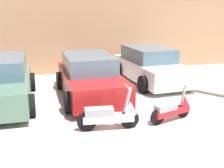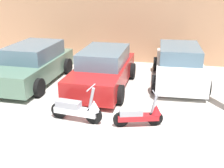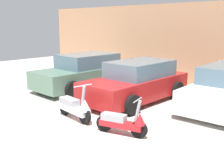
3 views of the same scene
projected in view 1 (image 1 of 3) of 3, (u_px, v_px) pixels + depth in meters
name	position (u px, v px, depth m)	size (l,w,h in m)	color
ground_plane	(151.00, 142.00, 6.21)	(28.00, 28.00, 0.00)	beige
wall_back	(86.00, 33.00, 12.52)	(19.60, 0.12, 3.51)	tan
scooter_front_left	(111.00, 115.00, 6.79)	(1.52, 0.55, 1.06)	black
scooter_front_right	(173.00, 108.00, 7.33)	(1.31, 0.63, 0.94)	black
car_rear_left	(0.00, 82.00, 8.57)	(2.08, 4.21, 1.42)	#51705B
car_rear_center	(90.00, 77.00, 9.25)	(2.00, 4.08, 1.38)	maroon
car_rear_right	(150.00, 66.00, 11.10)	(2.09, 4.09, 1.36)	white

